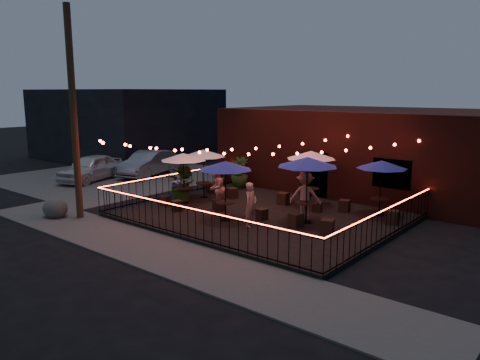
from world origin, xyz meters
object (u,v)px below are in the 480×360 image
(cafe_table_1, at_px, (203,154))
(cafe_table_2, at_px, (225,166))
(cafe_table_0, at_px, (183,158))
(cafe_table_4, at_px, (307,163))
(boulder, at_px, (55,208))
(cafe_table_5, at_px, (382,165))
(cafe_table_3, at_px, (311,156))
(cooler, at_px, (179,190))
(utility_pole, at_px, (74,115))

(cafe_table_1, distance_m, cafe_table_2, 3.97)
(cafe_table_0, distance_m, cafe_table_4, 5.71)
(cafe_table_4, height_order, boulder, cafe_table_4)
(cafe_table_2, relative_size, cafe_table_5, 1.13)
(cafe_table_3, relative_size, cafe_table_5, 1.08)
(cafe_table_5, distance_m, cooler, 8.75)
(cafe_table_3, bearing_deg, utility_pole, -130.08)
(utility_pole, relative_size, boulder, 8.20)
(utility_pole, bearing_deg, cafe_table_0, 66.72)
(cafe_table_0, relative_size, cafe_table_1, 1.00)
(cafe_table_1, bearing_deg, cooler, -129.00)
(cafe_table_5, bearing_deg, cooler, -159.65)
(cafe_table_0, bearing_deg, cafe_table_5, 25.39)
(cafe_table_0, xyz_separation_m, cafe_table_2, (3.18, -0.91, 0.06))
(cafe_table_2, height_order, cafe_table_3, cafe_table_3)
(cafe_table_5, height_order, boulder, cafe_table_5)
(cafe_table_2, relative_size, cooler, 3.48)
(utility_pole, distance_m, cafe_table_0, 4.69)
(cafe_table_2, bearing_deg, cooler, 160.99)
(utility_pole, relative_size, cooler, 10.46)
(cooler, bearing_deg, cafe_table_1, 50.89)
(cafe_table_4, xyz_separation_m, cooler, (-6.46, -0.26, -1.82))
(cafe_table_3, xyz_separation_m, cooler, (-5.11, -2.74, -1.70))
(cafe_table_0, bearing_deg, utility_pole, -113.28)
(cafe_table_3, bearing_deg, cafe_table_5, 4.98)
(cafe_table_3, xyz_separation_m, boulder, (-6.82, -7.71, -1.86))
(cafe_table_5, xyz_separation_m, boulder, (-9.79, -7.97, -1.72))
(cafe_table_3, relative_size, boulder, 2.59)
(boulder, bearing_deg, cafe_table_0, 60.93)
(cafe_table_2, distance_m, cafe_table_3, 4.26)
(cooler, xyz_separation_m, boulder, (-1.71, -4.98, -0.16))
(utility_pole, relative_size, cafe_table_0, 3.37)
(utility_pole, height_order, cafe_table_2, utility_pole)
(utility_pole, relative_size, cafe_table_1, 3.36)
(cafe_table_0, distance_m, cafe_table_3, 5.36)
(cafe_table_1, height_order, cafe_table_5, cafe_table_1)
(cafe_table_1, bearing_deg, utility_pole, -106.89)
(cafe_table_2, distance_m, cafe_table_5, 5.99)
(cafe_table_0, relative_size, cafe_table_2, 0.89)
(cafe_table_0, distance_m, cafe_table_2, 3.31)
(cafe_table_1, distance_m, boulder, 6.56)
(cafe_table_2, xyz_separation_m, cafe_table_4, (2.48, 1.63, 0.18))
(cafe_table_4, bearing_deg, cafe_table_3, 118.52)
(cafe_table_0, relative_size, cafe_table_3, 0.94)
(cafe_table_0, bearing_deg, cafe_table_2, -16.03)
(cafe_table_2, height_order, cooler, cafe_table_2)
(cafe_table_1, relative_size, cafe_table_5, 1.01)
(cafe_table_0, height_order, cafe_table_1, cafe_table_1)
(cafe_table_1, height_order, cafe_table_2, cafe_table_2)
(cafe_table_5, distance_m, boulder, 12.74)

